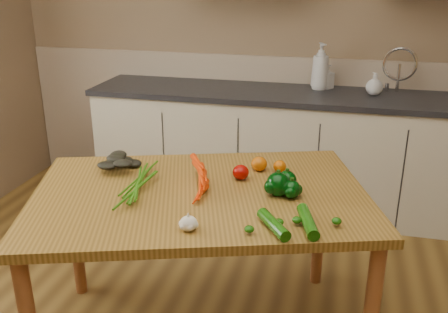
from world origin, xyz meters
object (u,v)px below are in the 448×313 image
at_px(leafy_greens, 119,160).
at_px(pepper_a, 278,184).
at_px(tomato_a, 241,172).
at_px(tomato_b, 259,164).
at_px(soap_bottle_b, 327,77).
at_px(pepper_b, 287,181).
at_px(tomato_c, 280,166).
at_px(zucchini_a, 308,221).
at_px(soap_bottle_c, 375,84).
at_px(garlic_bulb, 188,223).
at_px(zucchini_b, 273,224).
at_px(pepper_c, 292,189).
at_px(soap_bottle_a, 320,66).
at_px(carrot_bunch, 181,180).
at_px(table, 200,209).

distance_m(leafy_greens, pepper_a, 0.81).
distance_m(tomato_a, tomato_b, 0.14).
height_order(soap_bottle_b, pepper_b, soap_bottle_b).
bearing_deg(pepper_a, tomato_c, 95.97).
bearing_deg(zucchini_a, soap_bottle_b, 90.94).
relative_size(soap_bottle_b, pepper_a, 1.62).
relative_size(soap_bottle_b, tomato_b, 2.16).
relative_size(soap_bottle_c, garlic_bulb, 2.20).
distance_m(pepper_b, zucchini_a, 0.34).
bearing_deg(zucchini_b, pepper_c, 83.65).
bearing_deg(soap_bottle_a, soap_bottle_c, -39.65).
relative_size(carrot_bunch, pepper_a, 2.62).
height_order(leafy_greens, pepper_a, same).
bearing_deg(leafy_greens, soap_bottle_c, 49.85).
relative_size(pepper_b, tomato_a, 1.17).
distance_m(soap_bottle_a, soap_bottle_c, 0.40).
bearing_deg(pepper_b, garlic_bulb, -125.20).
bearing_deg(tomato_c, soap_bottle_a, 86.09).
xyz_separation_m(table, carrot_bunch, (-0.10, 0.03, 0.13)).
bearing_deg(tomato_c, tomato_b, -174.17).
xyz_separation_m(soap_bottle_b, carrot_bunch, (-0.56, -1.73, -0.15)).
bearing_deg(pepper_a, zucchini_a, -59.44).
height_order(soap_bottle_a, soap_bottle_b, soap_bottle_a).
relative_size(soap_bottle_a, carrot_bunch, 1.21).
relative_size(soap_bottle_c, zucchini_a, 0.67).
bearing_deg(zucchini_a, soap_bottle_a, 92.52).
height_order(leafy_greens, garlic_bulb, leafy_greens).
bearing_deg(table, tomato_a, 32.14).
relative_size(table, zucchini_b, 8.47).
distance_m(soap_bottle_c, leafy_greens, 1.96).
height_order(soap_bottle_b, tomato_c, soap_bottle_b).
distance_m(garlic_bulb, zucchini_a, 0.46).
height_order(pepper_a, pepper_c, pepper_a).
relative_size(soap_bottle_c, leafy_greens, 0.71).
relative_size(table, pepper_c, 21.24).
relative_size(soap_bottle_a, tomato_b, 4.22).
bearing_deg(zucchini_a, table, 156.51).
bearing_deg(carrot_bunch, leafy_greens, 143.00).
bearing_deg(pepper_a, tomato_a, 145.43).
bearing_deg(tomato_b, soap_bottle_c, 66.45).
relative_size(soap_bottle_a, pepper_c, 4.16).
relative_size(tomato_a, zucchini_b, 0.39).
distance_m(soap_bottle_a, soap_bottle_b, 0.10).
xyz_separation_m(pepper_a, tomato_b, (-0.13, 0.26, -0.02)).
distance_m(garlic_bulb, pepper_a, 0.49).
xyz_separation_m(carrot_bunch, pepper_b, (0.47, 0.08, 0.01)).
relative_size(carrot_bunch, zucchini_b, 1.37).
distance_m(pepper_a, tomato_c, 0.27).
height_order(tomato_b, tomato_c, tomato_b).
relative_size(pepper_b, tomato_c, 1.43).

